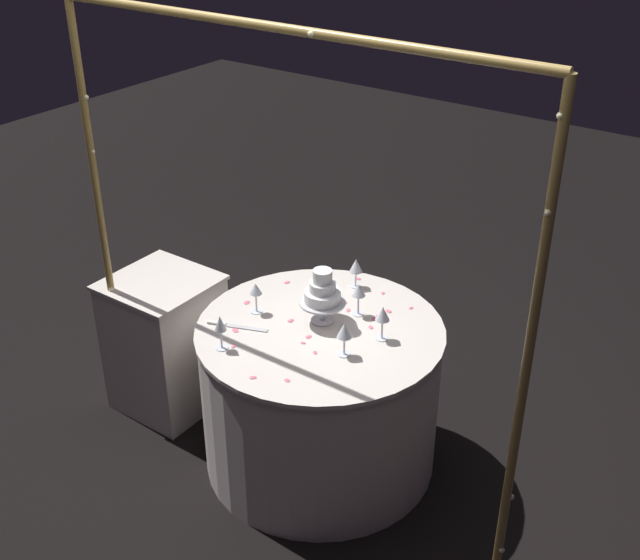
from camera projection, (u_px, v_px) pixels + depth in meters
name	position (u px, v px, depth m)	size (l,w,h in m)	color
ground_plane	(320.00, 456.00, 4.10)	(12.00, 12.00, 0.00)	black
decorative_arch	(276.00, 216.00, 3.17)	(2.23, 0.06, 2.22)	olive
main_table	(320.00, 395.00, 3.91)	(1.17, 1.17, 0.78)	silver
side_table	(166.00, 343.00, 4.33)	(0.52, 0.52, 0.77)	silver
tiered_cake	(322.00, 293.00, 3.71)	(0.22, 0.22, 0.27)	silver
wine_glass_0	(344.00, 332.00, 3.48)	(0.07, 0.07, 0.16)	silver
wine_glass_1	(220.00, 325.00, 3.52)	(0.06, 0.06, 0.17)	silver
wine_glass_2	(256.00, 291.00, 3.80)	(0.06, 0.06, 0.15)	silver
wine_glass_3	(383.00, 315.00, 3.59)	(0.07, 0.07, 0.17)	silver
wine_glass_4	(359.00, 291.00, 3.77)	(0.06, 0.06, 0.16)	silver
wine_glass_5	(356.00, 267.00, 4.02)	(0.07, 0.07, 0.16)	silver
cake_knife	(233.00, 326.00, 3.73)	(0.28, 0.13, 0.01)	silver
rose_petal_0	(234.00, 346.00, 3.59)	(0.03, 0.02, 0.00)	#EA6B84
rose_petal_1	(287.00, 380.00, 3.36)	(0.03, 0.02, 0.00)	#EA6B84
rose_petal_2	(344.00, 303.00, 3.92)	(0.03, 0.02, 0.00)	#EA6B84
rose_petal_3	(358.00, 279.00, 4.14)	(0.03, 0.02, 0.00)	#EA6B84
rose_petal_4	(247.00, 302.00, 3.93)	(0.04, 0.03, 0.00)	#EA6B84
rose_petal_5	(235.00, 330.00, 3.70)	(0.04, 0.03, 0.00)	#EA6B84
rose_petal_6	(411.00, 308.00, 3.88)	(0.03, 0.02, 0.00)	#EA6B84
rose_petal_7	(327.00, 294.00, 4.00)	(0.04, 0.03, 0.00)	#EA6B84
rose_petal_8	(287.00, 282.00, 4.10)	(0.03, 0.02, 0.00)	#EA6B84
rose_petal_9	(303.00, 343.00, 3.61)	(0.02, 0.02, 0.00)	#EA6B84
rose_petal_10	(389.00, 311.00, 3.85)	(0.03, 0.02, 0.00)	#EA6B84
rose_petal_11	(348.00, 310.00, 3.86)	(0.03, 0.02, 0.00)	#EA6B84
rose_petal_12	(380.00, 315.00, 3.82)	(0.04, 0.03, 0.00)	#EA6B84
rose_petal_13	(253.00, 377.00, 3.38)	(0.03, 0.02, 0.00)	#EA6B84
rose_petal_14	(371.00, 327.00, 3.73)	(0.03, 0.02, 0.00)	#EA6B84
rose_petal_15	(315.00, 352.00, 3.55)	(0.03, 0.02, 0.00)	#EA6B84
rose_petal_16	(315.00, 292.00, 4.01)	(0.03, 0.02, 0.00)	#EA6B84
rose_petal_17	(374.00, 319.00, 3.79)	(0.03, 0.02, 0.00)	#EA6B84
rose_petal_18	(383.00, 293.00, 4.01)	(0.03, 0.02, 0.00)	#EA6B84
rose_petal_19	(291.00, 321.00, 3.78)	(0.03, 0.02, 0.00)	#EA6B84
rose_petal_20	(308.00, 337.00, 3.66)	(0.03, 0.02, 0.00)	#EA6B84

